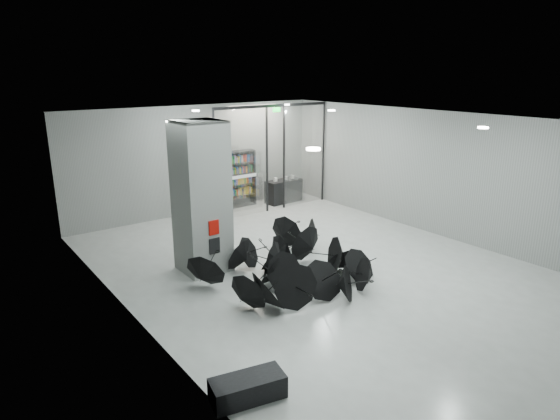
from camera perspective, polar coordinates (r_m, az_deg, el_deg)
room at (r=12.27m, az=5.36°, el=5.14°), size 14.00×14.02×4.01m
column at (r=12.67m, az=-9.36°, el=1.43°), size 1.20×1.20×4.00m
fire_cabinet at (r=12.33m, az=-7.87°, el=-2.08°), size 0.28×0.04×0.38m
info_panel at (r=12.49m, az=-7.78°, el=-4.25°), size 0.30×0.03×0.42m
exit_sign at (r=17.72m, az=-0.41°, el=11.84°), size 0.30×0.06×0.15m
glass_partition at (r=18.07m, az=-0.80°, el=6.69°), size 5.06×0.08×4.00m
bench at (r=8.40m, az=-3.86°, el=-20.37°), size 1.31×0.77×0.39m
bookshelf at (r=18.71m, az=-5.76°, el=3.57°), size 2.01×0.43×2.20m
shop_counter at (r=19.54m, az=0.43°, el=2.27°), size 1.58×0.72×0.92m
umbrella_cluster at (r=12.30m, az=1.30°, el=-7.15°), size 5.39×4.67×1.32m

